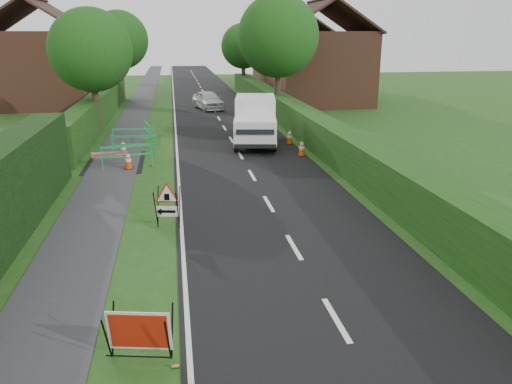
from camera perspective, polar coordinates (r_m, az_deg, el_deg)
ground at (r=11.84m, az=-6.47°, el=-9.09°), size 120.00×120.00×0.00m
road_surface at (r=45.98m, az=-5.79°, el=10.89°), size 6.00×90.00×0.02m
footpath at (r=45.96m, az=-12.77°, el=10.55°), size 2.00×90.00×0.02m
hedge_west_far at (r=33.33m, az=-17.33°, el=7.66°), size 1.00×24.00×1.80m
hedge_east at (r=27.97m, az=5.13°, el=6.61°), size 1.20×50.00×1.50m
house_west at (r=41.77m, az=-23.26°, el=12.92°), size 7.50×7.40×7.88m
house_east_a at (r=40.31m, az=7.30°, el=14.04°), size 7.50×7.40×7.88m
house_east_b at (r=54.08m, az=4.03°, el=15.00°), size 7.50×7.40×7.88m
tree_nw at (r=28.90m, az=-18.37°, el=15.12°), size 4.40×4.40×6.70m
tree_ne at (r=33.29m, az=2.54°, el=17.36°), size 5.20×5.20×7.79m
tree_fw at (r=44.78m, az=-15.39°, el=16.39°), size 4.80×4.80×7.24m
tree_fe at (r=49.07m, az=-1.46°, el=16.33°), size 4.20×4.20×6.33m
red_rect_sign at (r=8.91m, az=-13.20°, el=-15.30°), size 1.17×0.85×0.91m
triangle_sign at (r=14.24m, az=-10.26°, el=-1.11°), size 0.93×0.93×1.15m
works_van at (r=25.10m, az=-0.09°, el=8.23°), size 2.75×5.27×2.29m
traffic_cone_0 at (r=22.83m, az=5.26°, el=5.11°), size 0.38×0.38×0.79m
traffic_cone_1 at (r=25.32m, az=3.85°, el=6.38°), size 0.38×0.38×0.79m
traffic_cone_2 at (r=27.11m, az=1.30°, el=7.16°), size 0.38×0.38×0.79m
traffic_cone_3 at (r=21.12m, az=-14.42°, el=3.60°), size 0.38×0.38×0.79m
traffic_cone_4 at (r=23.43m, az=-14.95°, el=4.91°), size 0.38×0.38×0.79m
ped_barrier_0 at (r=21.19m, az=-14.53°, el=4.31°), size 2.09×0.71×1.00m
ped_barrier_1 at (r=23.19m, az=-13.79°, el=5.48°), size 2.09×0.67×1.00m
ped_barrier_2 at (r=25.03m, az=-13.79°, el=6.34°), size 2.08×0.50×1.00m
ped_barrier_3 at (r=26.13m, az=-12.28°, el=6.91°), size 0.71×2.09×1.00m
redwhite_plank at (r=22.05m, az=-16.31°, el=2.98°), size 1.50×0.07×0.25m
litter_can at (r=8.88m, az=-9.18°, el=-19.24°), size 0.12×0.07×0.07m
hatchback_car at (r=37.50m, az=-5.49°, el=10.42°), size 2.42×4.17×1.33m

